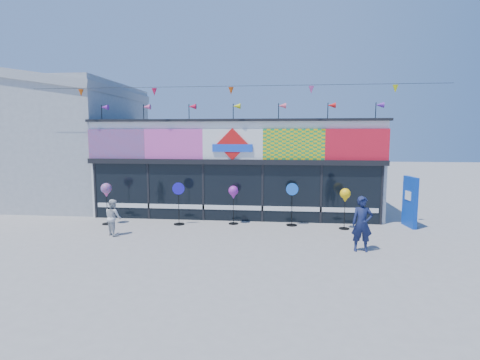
# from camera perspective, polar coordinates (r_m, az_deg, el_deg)

# --- Properties ---
(ground) EXTENTS (80.00, 80.00, 0.00)m
(ground) POSITION_cam_1_polar(r_m,az_deg,el_deg) (12.00, -3.23, -9.87)
(ground) COLOR gray
(ground) RESTS_ON ground
(kite_shop) EXTENTS (16.00, 5.70, 5.31)m
(kite_shop) POSITION_cam_1_polar(r_m,az_deg,el_deg) (17.44, -0.07, 2.21)
(kite_shop) COLOR white
(kite_shop) RESTS_ON ground
(neighbour_building) EXTENTS (8.18, 7.20, 6.87)m
(neighbour_building) POSITION_cam_1_polar(r_m,az_deg,el_deg) (21.87, -26.90, 5.44)
(neighbour_building) COLOR #ABAEB1
(neighbour_building) RESTS_ON ground
(blue_sign) EXTENTS (0.27, 0.97, 1.91)m
(blue_sign) POSITION_cam_1_polar(r_m,az_deg,el_deg) (15.49, 24.47, -3.04)
(blue_sign) COLOR #0B3AAC
(blue_sign) RESTS_ON ground
(spinner_0) EXTENTS (0.41, 0.41, 1.62)m
(spinner_0) POSITION_cam_1_polar(r_m,az_deg,el_deg) (15.35, -19.69, -1.64)
(spinner_0) COLOR black
(spinner_0) RESTS_ON ground
(spinner_1) EXTENTS (0.46, 0.42, 1.64)m
(spinner_1) POSITION_cam_1_polar(r_m,az_deg,el_deg) (14.66, -9.33, -3.40)
(spinner_1) COLOR black
(spinner_1) RESTS_ON ground
(spinner_2) EXTENTS (0.38, 0.38, 1.51)m
(spinner_2) POSITION_cam_1_polar(r_m,az_deg,el_deg) (14.51, -1.01, -2.07)
(spinner_2) COLOR black
(spinner_2) RESTS_ON ground
(spinner_3) EXTENTS (0.46, 0.42, 1.64)m
(spinner_3) POSITION_cam_1_polar(r_m,az_deg,el_deg) (14.45, 7.92, -3.53)
(spinner_3) COLOR black
(spinner_3) RESTS_ON ground
(spinner_4) EXTENTS (0.38, 0.38, 1.52)m
(spinner_4) POSITION_cam_1_polar(r_m,az_deg,el_deg) (14.26, 15.73, -2.44)
(spinner_4) COLOR black
(spinner_4) RESTS_ON ground
(adult_man) EXTENTS (0.61, 0.41, 1.66)m
(adult_man) POSITION_cam_1_polar(r_m,az_deg,el_deg) (11.75, 18.11, -6.38)
(adult_man) COLOR #141C41
(adult_man) RESTS_ON ground
(child) EXTENTS (0.70, 0.66, 1.26)m
(child) POSITION_cam_1_polar(r_m,az_deg,el_deg) (13.73, -18.75, -5.38)
(child) COLOR silver
(child) RESTS_ON ground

